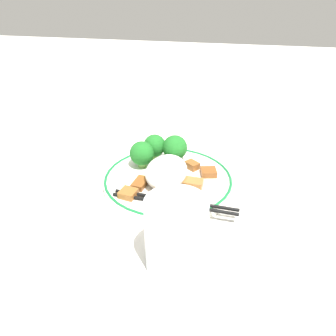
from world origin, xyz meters
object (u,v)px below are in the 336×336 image
(broccoli_back_right, at_px, (142,154))
(drinking_glass, at_px, (176,235))
(broccoli_back_left, at_px, (174,148))
(chopsticks, at_px, (174,202))
(broccoli_back_center, at_px, (155,146))
(plate, at_px, (168,181))

(broccoli_back_right, distance_m, drinking_glass, 0.24)
(broccoli_back_left, height_order, chopsticks, broccoli_back_left)
(broccoli_back_center, bearing_deg, chopsticks, -154.39)
(broccoli_back_center, xyz_separation_m, chopsticks, (-0.14, -0.07, -0.03))
(chopsticks, bearing_deg, drinking_glass, -167.97)
(chopsticks, bearing_deg, broccoli_back_center, 25.61)
(broccoli_back_left, relative_size, broccoli_back_center, 1.05)
(drinking_glass, bearing_deg, broccoli_back_left, 11.80)
(broccoli_back_center, bearing_deg, plate, -147.87)
(broccoli_back_left, height_order, broccoli_back_center, broccoli_back_left)
(broccoli_back_center, height_order, drinking_glass, drinking_glass)
(drinking_glass, bearing_deg, broccoli_back_center, 19.93)
(chopsticks, bearing_deg, broccoli_back_left, 11.61)
(chopsticks, relative_size, drinking_glass, 2.02)
(plate, distance_m, broccoli_back_center, 0.08)
(plate, relative_size, chopsticks, 1.13)
(broccoli_back_left, bearing_deg, plate, -178.09)
(broccoli_back_center, xyz_separation_m, drinking_glass, (-0.25, -0.09, 0.01))
(chopsticks, bearing_deg, broccoli_back_right, 38.50)
(broccoli_back_center, bearing_deg, broccoli_back_left, -92.52)
(plate, height_order, drinking_glass, drinking_glass)
(plate, xyz_separation_m, chopsticks, (-0.07, -0.03, 0.01))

